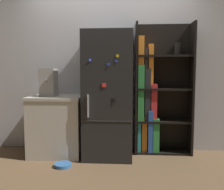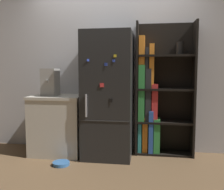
% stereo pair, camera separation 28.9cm
% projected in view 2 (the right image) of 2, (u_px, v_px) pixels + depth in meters
% --- Properties ---
extents(ground_plane, '(16.00, 16.00, 0.00)m').
position_uv_depth(ground_plane, '(107.00, 158.00, 3.52)').
color(ground_plane, brown).
extents(wall_back, '(8.00, 0.05, 2.60)m').
position_uv_depth(wall_back, '(112.00, 66.00, 3.87)').
color(wall_back, silver).
rests_on(wall_back, ground_plane).
extents(refrigerator, '(0.68, 0.69, 1.77)m').
position_uv_depth(refrigerator, '(108.00, 95.00, 3.55)').
color(refrigerator, black).
rests_on(refrigerator, ground_plane).
extents(bookshelf, '(0.84, 0.30, 1.92)m').
position_uv_depth(bookshelf, '(156.00, 96.00, 3.67)').
color(bookshelf, black).
rests_on(bookshelf, ground_plane).
extents(kitchen_counter, '(0.76, 0.65, 0.87)m').
position_uv_depth(kitchen_counter, '(59.00, 124.00, 3.73)').
color(kitchen_counter, beige).
rests_on(kitchen_counter, ground_plane).
extents(espresso_machine, '(0.21, 0.29, 0.40)m').
position_uv_depth(espresso_machine, '(50.00, 82.00, 3.65)').
color(espresso_machine, '#A5A39E').
rests_on(espresso_machine, kitchen_counter).
extents(pet_bowl, '(0.22, 0.22, 0.04)m').
position_uv_depth(pet_bowl, '(61.00, 163.00, 3.26)').
color(pet_bowl, '#3366A5').
rests_on(pet_bowl, ground_plane).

